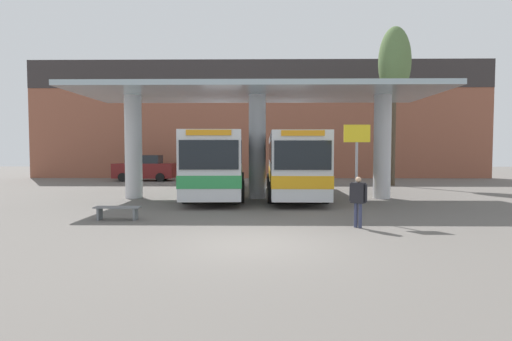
{
  "coord_description": "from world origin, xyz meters",
  "views": [
    {
      "loc": [
        0.22,
        -9.97,
        2.36
      ],
      "look_at": [
        0.0,
        5.44,
        1.6
      ],
      "focal_mm": 28.0,
      "sensor_mm": 36.0,
      "label": 1
    }
  ],
  "objects_px": {
    "transit_bus_center_bay": "(293,162)",
    "parked_car_street": "(144,168)",
    "transit_bus_left_bay": "(218,161)",
    "poplar_tree_behind_left": "(395,64)",
    "pedestrian_waiting": "(358,197)",
    "waiting_bench_near_pillar": "(117,210)",
    "info_sign_platform": "(357,152)"
  },
  "relations": [
    {
      "from": "waiting_bench_near_pillar",
      "to": "info_sign_platform",
      "type": "bearing_deg",
      "value": 2.43
    },
    {
      "from": "transit_bus_center_bay",
      "to": "transit_bus_left_bay",
      "type": "bearing_deg",
      "value": -5.16
    },
    {
      "from": "info_sign_platform",
      "to": "transit_bus_left_bay",
      "type": "bearing_deg",
      "value": 125.67
    },
    {
      "from": "transit_bus_left_bay",
      "to": "poplar_tree_behind_left",
      "type": "xyz_separation_m",
      "value": [
        11.29,
        5.56,
        6.41
      ]
    },
    {
      "from": "transit_bus_center_bay",
      "to": "poplar_tree_behind_left",
      "type": "distance_m",
      "value": 11.38
    },
    {
      "from": "waiting_bench_near_pillar",
      "to": "parked_car_street",
      "type": "bearing_deg",
      "value": 103.63
    },
    {
      "from": "parked_car_street",
      "to": "info_sign_platform",
      "type": "bearing_deg",
      "value": -54.58
    },
    {
      "from": "waiting_bench_near_pillar",
      "to": "poplar_tree_behind_left",
      "type": "relative_size",
      "value": 0.14
    },
    {
      "from": "transit_bus_center_bay",
      "to": "parked_car_street",
      "type": "bearing_deg",
      "value": -41.94
    },
    {
      "from": "transit_bus_center_bay",
      "to": "pedestrian_waiting",
      "type": "distance_m",
      "value": 9.19
    },
    {
      "from": "transit_bus_center_bay",
      "to": "pedestrian_waiting",
      "type": "bearing_deg",
      "value": 98.65
    },
    {
      "from": "transit_bus_center_bay",
      "to": "parked_car_street",
      "type": "relative_size",
      "value": 2.41
    },
    {
      "from": "poplar_tree_behind_left",
      "to": "info_sign_platform",
      "type": "bearing_deg",
      "value": -112.83
    },
    {
      "from": "transit_bus_center_bay",
      "to": "info_sign_platform",
      "type": "relative_size",
      "value": 3.45
    },
    {
      "from": "pedestrian_waiting",
      "to": "waiting_bench_near_pillar",
      "type": "bearing_deg",
      "value": -150.59
    },
    {
      "from": "poplar_tree_behind_left",
      "to": "waiting_bench_near_pillar",
      "type": "bearing_deg",
      "value": -135.17
    },
    {
      "from": "transit_bus_left_bay",
      "to": "poplar_tree_behind_left",
      "type": "height_order",
      "value": "poplar_tree_behind_left"
    },
    {
      "from": "waiting_bench_near_pillar",
      "to": "pedestrian_waiting",
      "type": "xyz_separation_m",
      "value": [
        7.88,
        -1.25,
        0.62
      ]
    },
    {
      "from": "transit_bus_left_bay",
      "to": "pedestrian_waiting",
      "type": "distance_m",
      "value": 10.89
    },
    {
      "from": "transit_bus_center_bay",
      "to": "pedestrian_waiting",
      "type": "height_order",
      "value": "transit_bus_center_bay"
    },
    {
      "from": "waiting_bench_near_pillar",
      "to": "poplar_tree_behind_left",
      "type": "xyz_separation_m",
      "value": [
        13.85,
        13.77,
        7.87
      ]
    },
    {
      "from": "poplar_tree_behind_left",
      "to": "pedestrian_waiting",
      "type": "bearing_deg",
      "value": -111.67
    },
    {
      "from": "transit_bus_center_bay",
      "to": "pedestrian_waiting",
      "type": "xyz_separation_m",
      "value": [
        1.3,
        -9.06,
        -0.83
      ]
    },
    {
      "from": "transit_bus_left_bay",
      "to": "pedestrian_waiting",
      "type": "relative_size",
      "value": 7.86
    },
    {
      "from": "transit_bus_center_bay",
      "to": "pedestrian_waiting",
      "type": "relative_size",
      "value": 7.18
    },
    {
      "from": "transit_bus_left_bay",
      "to": "info_sign_platform",
      "type": "distance_m",
      "value": 9.69
    },
    {
      "from": "poplar_tree_behind_left",
      "to": "transit_bus_center_bay",
      "type": "bearing_deg",
      "value": -140.65
    },
    {
      "from": "waiting_bench_near_pillar",
      "to": "pedestrian_waiting",
      "type": "distance_m",
      "value": 8.01
    },
    {
      "from": "transit_bus_center_bay",
      "to": "parked_car_street",
      "type": "xyz_separation_m",
      "value": [
        -10.9,
        9.96,
        -0.8
      ]
    },
    {
      "from": "waiting_bench_near_pillar",
      "to": "pedestrian_waiting",
      "type": "relative_size",
      "value": 0.98
    },
    {
      "from": "transit_bus_center_bay",
      "to": "info_sign_platform",
      "type": "xyz_separation_m",
      "value": [
        1.62,
        -7.46,
        0.52
      ]
    },
    {
      "from": "info_sign_platform",
      "to": "parked_car_street",
      "type": "distance_m",
      "value": 21.49
    }
  ]
}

